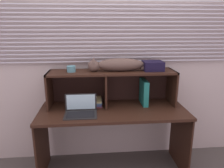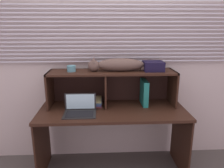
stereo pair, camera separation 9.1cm
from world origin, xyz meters
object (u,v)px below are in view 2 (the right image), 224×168
(binder_upright, at_px, (144,92))
(book_stack, at_px, (93,102))
(storage_box, at_px, (153,66))
(cat, at_px, (118,65))
(laptop, at_px, (80,110))
(small_basket, at_px, (71,69))

(binder_upright, distance_m, book_stack, 0.60)
(book_stack, height_order, storage_box, storage_box)
(cat, bearing_deg, laptop, -150.71)
(small_basket, bearing_deg, laptop, -66.73)
(laptop, height_order, small_basket, small_basket)
(small_basket, xyz_separation_m, storage_box, (0.91, 0.00, 0.02))
(book_stack, height_order, small_basket, small_basket)
(cat, xyz_separation_m, book_stack, (-0.29, 0.00, -0.43))
(cat, bearing_deg, binder_upright, 0.00)
(book_stack, relative_size, small_basket, 2.40)
(laptop, distance_m, storage_box, 0.94)
(book_stack, bearing_deg, binder_upright, -0.10)
(cat, relative_size, laptop, 2.49)
(laptop, xyz_separation_m, small_basket, (-0.10, 0.23, 0.39))
(book_stack, distance_m, small_basket, 0.46)
(laptop, height_order, book_stack, laptop)
(cat, xyz_separation_m, small_basket, (-0.52, 0.00, -0.04))
(cat, distance_m, laptop, 0.64)
(laptop, distance_m, small_basket, 0.47)
(laptop, bearing_deg, storage_box, 16.08)
(laptop, distance_m, binder_upright, 0.76)
(small_basket, relative_size, storage_box, 0.43)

